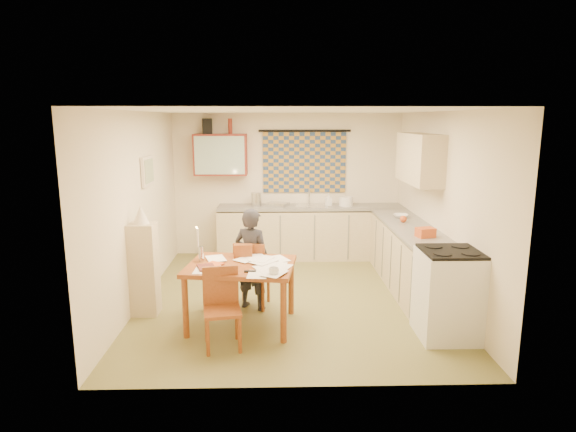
{
  "coord_description": "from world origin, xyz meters",
  "views": [
    {
      "loc": [
        -0.21,
        -6.24,
        2.4
      ],
      "look_at": [
        -0.04,
        0.2,
        1.1
      ],
      "focal_mm": 30.0,
      "sensor_mm": 36.0,
      "label": 1
    }
  ],
  "objects_px": {
    "chair_far": "(253,286)",
    "person": "(252,259)",
    "counter_right": "(412,261)",
    "dining_table": "(241,294)",
    "shelf_stand": "(144,269)",
    "counter_back": "(313,232)",
    "stove": "(448,294)"
  },
  "relations": [
    {
      "from": "dining_table",
      "to": "chair_far",
      "type": "bearing_deg",
      "value": 87.54
    },
    {
      "from": "dining_table",
      "to": "stove",
      "type": "bearing_deg",
      "value": -1.12
    },
    {
      "from": "person",
      "to": "shelf_stand",
      "type": "bearing_deg",
      "value": 31.83
    },
    {
      "from": "counter_right",
      "to": "person",
      "type": "relative_size",
      "value": 2.25
    },
    {
      "from": "counter_right",
      "to": "person",
      "type": "distance_m",
      "value": 2.29
    },
    {
      "from": "chair_far",
      "to": "shelf_stand",
      "type": "height_order",
      "value": "shelf_stand"
    },
    {
      "from": "stove",
      "to": "chair_far",
      "type": "xyz_separation_m",
      "value": [
        -2.22,
        0.93,
        -0.23
      ]
    },
    {
      "from": "counter_right",
      "to": "stove",
      "type": "relative_size",
      "value": 2.95
    },
    {
      "from": "dining_table",
      "to": "counter_right",
      "type": "bearing_deg",
      "value": 32.44
    },
    {
      "from": "counter_back",
      "to": "chair_far",
      "type": "xyz_separation_m",
      "value": [
        -0.96,
        -2.26,
        -0.18
      ]
    },
    {
      "from": "counter_back",
      "to": "stove",
      "type": "relative_size",
      "value": 3.3
    },
    {
      "from": "counter_back",
      "to": "stove",
      "type": "distance_m",
      "value": 3.43
    },
    {
      "from": "stove",
      "to": "counter_back",
      "type": "bearing_deg",
      "value": 111.49
    },
    {
      "from": "counter_back",
      "to": "stove",
      "type": "bearing_deg",
      "value": -68.51
    },
    {
      "from": "counter_back",
      "to": "dining_table",
      "type": "relative_size",
      "value": 2.49
    },
    {
      "from": "dining_table",
      "to": "person",
      "type": "bearing_deg",
      "value": 86.63
    },
    {
      "from": "counter_back",
      "to": "stove",
      "type": "xyz_separation_m",
      "value": [
        1.26,
        -3.19,
        0.05
      ]
    },
    {
      "from": "counter_right",
      "to": "dining_table",
      "type": "height_order",
      "value": "counter_right"
    },
    {
      "from": "counter_right",
      "to": "shelf_stand",
      "type": "relative_size",
      "value": 2.55
    },
    {
      "from": "dining_table",
      "to": "shelf_stand",
      "type": "relative_size",
      "value": 1.15
    },
    {
      "from": "counter_back",
      "to": "person",
      "type": "bearing_deg",
      "value": -112.6
    },
    {
      "from": "dining_table",
      "to": "chair_far",
      "type": "xyz_separation_m",
      "value": [
        0.1,
        0.57,
        -0.11
      ]
    },
    {
      "from": "person",
      "to": "stove",
      "type": "bearing_deg",
      "value": -176.25
    },
    {
      "from": "counter_back",
      "to": "person",
      "type": "height_order",
      "value": "person"
    },
    {
      "from": "chair_far",
      "to": "counter_back",
      "type": "bearing_deg",
      "value": -102.35
    },
    {
      "from": "counter_right",
      "to": "chair_far",
      "type": "bearing_deg",
      "value": -167.44
    },
    {
      "from": "counter_right",
      "to": "shelf_stand",
      "type": "height_order",
      "value": "shelf_stand"
    },
    {
      "from": "counter_back",
      "to": "stove",
      "type": "height_order",
      "value": "stove"
    },
    {
      "from": "dining_table",
      "to": "shelf_stand",
      "type": "xyz_separation_m",
      "value": [
        -1.22,
        0.38,
        0.2
      ]
    },
    {
      "from": "counter_right",
      "to": "shelf_stand",
      "type": "bearing_deg",
      "value": -168.99
    },
    {
      "from": "chair_far",
      "to": "person",
      "type": "relative_size",
      "value": 0.67
    },
    {
      "from": "person",
      "to": "counter_back",
      "type": "bearing_deg",
      "value": -87.08
    }
  ]
}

